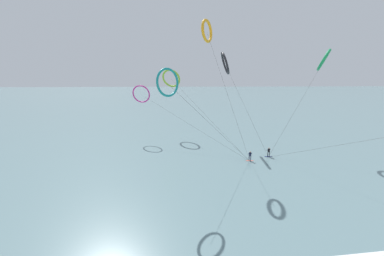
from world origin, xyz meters
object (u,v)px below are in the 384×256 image
surfer_navy (269,153)px  surfer_coral (250,157)px  kite_teal (168,83)px  kite_lime (171,78)px  kite_charcoal (225,63)px  kite_amber (207,31)px  kite_emerald (324,60)px  kite_magenta (141,94)px

surfer_navy → surfer_coral: 4.21m
kite_teal → kite_lime: 27.76m
surfer_navy → surfer_coral: size_ratio=1.00×
kite_charcoal → kite_teal: bearing=156.6°
kite_charcoal → kite_amber: kite_amber is taller
surfer_navy → kite_charcoal: size_ratio=0.09×
surfer_coral → kite_emerald: kite_emerald is taller
kite_lime → kite_charcoal: (11.21, -6.88, 3.22)m
kite_amber → surfer_coral: bearing=-77.4°
kite_teal → kite_amber: 14.45m
surfer_navy → kite_teal: bearing=-152.4°
kite_magenta → surfer_coral: bearing=155.9°
kite_teal → surfer_navy: bearing=-12.3°
kite_teal → kite_magenta: 24.66m
surfer_navy → kite_amber: kite_amber is taller
kite_amber → kite_lime: bearing=51.2°
kite_magenta → kite_amber: 20.73m
kite_lime → kite_charcoal: size_ratio=1.11×
kite_magenta → surfer_navy: bearing=163.8°
surfer_navy → kite_magenta: 28.48m
kite_charcoal → kite_emerald: 17.65m
kite_lime → surfer_navy: bearing=157.9°
surfer_coral → kite_emerald: size_ratio=0.09×
surfer_navy → kite_teal: kite_teal is taller
surfer_coral → kite_amber: 21.43m
kite_lime → kite_magenta: kite_lime is taller
surfer_coral → kite_lime: (-13.89, 18.79, 12.18)m
surfer_coral → kite_lime: size_ratio=0.08×
kite_emerald → kite_lime: bearing=-84.3°
surfer_coral → kite_charcoal: kite_charcoal is taller
kite_teal → kite_charcoal: size_ratio=0.83×
kite_charcoal → kite_emerald: (16.57, -6.06, 0.45)m
kite_lime → kite_emerald: 30.87m
surfer_coral → kite_teal: bearing=78.8°
kite_teal → kite_emerald: kite_emerald is taller
kite_lime → kite_charcoal: 13.54m
surfer_coral → kite_charcoal: size_ratio=0.09×
kite_teal → kite_lime: size_ratio=0.74×
kite_teal → kite_lime: (-1.03, 27.74, -0.55)m
kite_magenta → kite_teal: bearing=118.7°
surfer_navy → kite_lime: size_ratio=0.08×
kite_emerald → kite_charcoal: bearing=-79.4°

